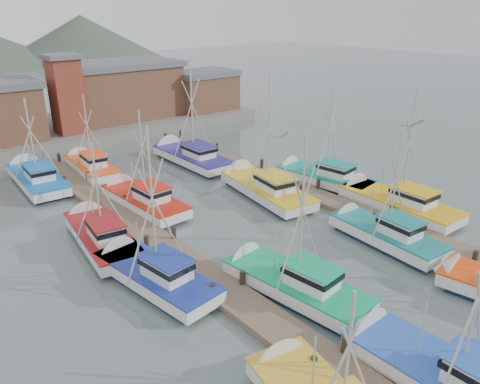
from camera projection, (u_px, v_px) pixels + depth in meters
ground at (293, 244)px, 30.70m from camera, size 260.00×260.00×0.00m
dock_left at (169, 251)px, 29.40m from camera, size 2.30×46.00×1.50m
dock_right at (318, 197)px, 37.65m from camera, size 2.30×46.00×1.50m
quay at (76, 128)px, 57.01m from camera, size 44.00×16.00×1.20m
shed_center at (118, 89)px, 59.02m from camera, size 14.84×9.54×6.90m
shed_right at (204, 90)px, 63.67m from camera, size 8.48×6.36×5.20m
lookout_tower at (66, 94)px, 51.12m from camera, size 3.60×3.60×8.50m
boat_0 at (440, 374)px, 18.96m from camera, size 3.43×9.58×8.31m
boat_4 at (288, 281)px, 25.28m from camera, size 3.85×9.21×9.72m
boat_5 at (380, 233)px, 30.72m from camera, size 3.31×8.59×8.24m
boat_6 at (150, 273)px, 26.06m from camera, size 3.99×9.13×9.93m
boat_7 at (392, 201)px, 35.58m from camera, size 4.14×9.88×10.14m
boat_8 at (141, 199)px, 36.02m from camera, size 3.47×9.20×8.53m
boat_9 at (262, 187)px, 38.32m from camera, size 4.66×10.58×10.95m
boat_10 at (100, 234)px, 30.49m from camera, size 3.87×9.32×7.74m
boat_11 at (319, 176)px, 40.76m from camera, size 4.08×9.46×9.19m
boat_12 at (89, 166)px, 43.50m from camera, size 3.25×8.71×8.02m
boat_13 at (189, 156)px, 46.24m from camera, size 4.52×10.34×11.29m
boat_14 at (36, 177)px, 40.54m from camera, size 3.64×9.90×8.57m
gull_near at (412, 125)px, 20.77m from camera, size 1.55×0.64×0.24m
gull_far at (280, 136)px, 30.26m from camera, size 1.55×0.64×0.24m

